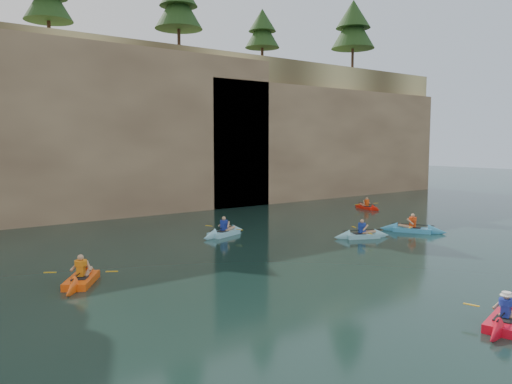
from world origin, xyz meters
TOP-DOWN VIEW (x-y plane):
  - ground at (0.00, 0.00)m, footprint 160.00×160.00m
  - cliff at (0.00, 30.00)m, footprint 70.00×16.00m
  - cliff_slab_center at (2.00, 22.60)m, footprint 24.00×2.40m
  - cliff_slab_east at (22.00, 22.60)m, footprint 26.00×2.40m
  - sea_cave_center at (-4.00, 21.95)m, footprint 3.50×1.00m
  - sea_cave_east at (10.00, 21.95)m, footprint 5.00×1.00m
  - main_kayaker at (3.04, -2.75)m, footprint 3.23×2.11m
  - kayaker_orange at (-4.73, 8.06)m, footprint 2.49×3.24m
  - kayaker_ltblue_near at (9.40, 7.83)m, footprint 3.06×2.19m
  - kayaker_red_far at (18.20, 15.10)m, footprint 2.08×2.93m
  - kayaker_ltblue_mid at (4.11, 12.61)m, footprint 3.35×2.35m
  - kayaker_blue_east at (12.91, 7.31)m, footprint 2.36×3.46m

SIDE VIEW (x-z plane):
  - ground at x=0.00m, z-range 0.00..0.00m
  - kayaker_red_far at x=18.20m, z-range -0.39..0.65m
  - kayaker_ltblue_near at x=9.40m, z-range -0.45..0.74m
  - kayaker_blue_east at x=12.91m, z-range -0.47..0.78m
  - kayaker_ltblue_mid at x=4.11m, z-range -0.47..0.78m
  - main_kayaker at x=3.04m, z-range -0.43..0.74m
  - kayaker_orange at x=-4.73m, z-range -0.48..0.80m
  - sea_cave_center at x=-4.00m, z-range 0.00..3.20m
  - sea_cave_east at x=10.00m, z-range 0.00..4.50m
  - cliff_slab_east at x=22.00m, z-range 0.00..9.84m
  - cliff_slab_center at x=2.00m, z-range 0.00..11.40m
  - cliff at x=0.00m, z-range 0.00..12.00m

